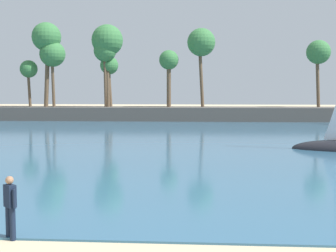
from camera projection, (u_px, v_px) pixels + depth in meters
sea at (188, 123)px, 55.78m from camera, size 220.00×88.83×0.06m
palm_headland at (151, 93)px, 60.30m from camera, size 104.93×6.00×13.35m
person_at_waterline at (10, 206)px, 11.85m from camera, size 0.44×0.39×1.67m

